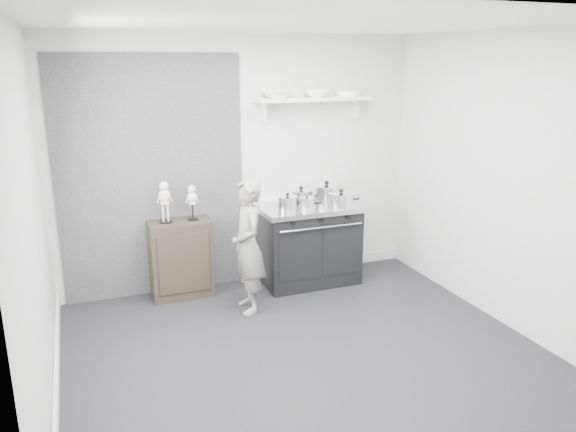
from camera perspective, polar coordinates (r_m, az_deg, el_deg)
The scene contains 16 objects.
ground at distance 4.98m, azimuth 1.62°, elevation -13.71°, with size 4.00×4.00×0.00m, color black.
room_shell at distance 4.51m, azimuth 0.00°, elevation 5.42°, with size 4.02×3.62×2.71m.
wall_shelf at distance 6.20m, azimuth 2.62°, elevation 11.69°, with size 1.30×0.26×0.24m.
stove at distance 6.28m, azimuth 2.11°, elevation -2.82°, with size 1.11×0.69×0.89m.
side_cabinet at distance 6.03m, azimuth -10.83°, elevation -4.26°, with size 0.63×0.37×0.82m, color black.
child at distance 5.51m, azimuth -4.08°, elevation -3.09°, with size 0.49×0.32×1.34m, color slate.
pot_front_left at distance 5.93m, azimuth -0.04°, elevation 1.30°, with size 0.30×0.22×0.19m.
pot_back_left at distance 6.21m, azimuth 1.34°, elevation 1.97°, with size 0.34×0.25×0.20m.
pot_back_right at distance 6.34m, azimuth 3.93°, elevation 2.35°, with size 0.38×0.29×0.24m.
pot_front_right at distance 6.11m, azimuth 5.40°, elevation 1.66°, with size 0.36×0.28×0.20m.
pot_front_center at distance 5.96m, azimuth 1.94°, elevation 1.29°, with size 0.25×0.17×0.17m.
skeleton_full at distance 5.82m, azimuth -12.42°, elevation 1.70°, with size 0.14×0.09×0.50m, color beige, non-canonical shape.
skeleton_torso at distance 5.88m, azimuth -9.71°, elevation 1.61°, with size 0.12×0.08×0.42m, color beige, non-canonical shape.
bowl_large at distance 6.03m, azimuth -1.18°, elevation 12.25°, with size 0.31×0.31×0.08m, color white.
bowl_small at distance 6.21m, azimuth 2.92°, elevation 12.34°, with size 0.25×0.25×0.08m, color white.
plate_stack at distance 6.37m, azimuth 6.09°, elevation 12.28°, with size 0.26×0.26×0.06m, color white.
Camera 1 is at (-1.69, -3.99, 2.45)m, focal length 35.00 mm.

